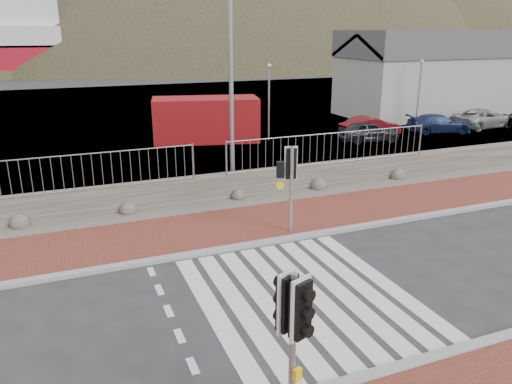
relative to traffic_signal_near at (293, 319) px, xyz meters
name	(u,v)px	position (x,y,z in m)	size (l,w,h in m)	color
ground	(303,296)	(1.95, 3.42, -1.87)	(220.00, 220.00, 0.00)	#28282B
sidewalk_far	(236,226)	(1.95, 7.92, -1.83)	(40.00, 3.00, 0.08)	brown
kerb_near	(380,374)	(1.95, 0.42, -1.82)	(40.00, 0.25, 0.12)	gray
kerb_far	(254,244)	(1.95, 6.42, -1.82)	(40.00, 0.25, 0.12)	gray
zebra_crossing	(303,296)	(1.95, 3.42, -1.86)	(4.62, 5.60, 0.01)	silver
gravel_strip	(217,206)	(1.95, 9.92, -1.84)	(40.00, 1.50, 0.06)	#59544C
stone_wall	(210,188)	(1.95, 10.72, -1.42)	(40.00, 0.60, 0.90)	#4B473E
railing	(210,151)	(1.95, 10.57, -0.05)	(18.07, 0.07, 1.22)	gray
quay	(127,114)	(1.95, 31.32, -1.87)	(120.00, 40.00, 0.50)	#4C4C4F
water	(89,75)	(1.95, 66.32, -1.87)	(220.00, 50.00, 0.05)	#3F4C54
harbor_building	(428,73)	(21.95, 23.32, 1.06)	(12.20, 6.20, 5.80)	#9E9E99
hills_backdrop	(127,183)	(8.70, 91.32, -24.92)	(254.00, 90.00, 100.00)	#292E1B
traffic_signal_near	(293,319)	(0.00, 0.00, 0.00)	(0.43, 0.34, 2.59)	gray
traffic_signal_far	(290,171)	(3.26, 6.86, 0.08)	(0.66, 0.33, 2.67)	gray
streetlight	(235,50)	(3.25, 11.46, 3.29)	(1.84, 0.93, 9.16)	gray
shipping_container	(206,120)	(4.72, 20.45, -0.69)	(5.63, 2.35, 2.35)	maroon
car_a	(369,132)	(12.82, 16.90, -1.30)	(1.33, 3.30, 1.13)	black
car_b	(370,127)	(13.59, 17.90, -1.28)	(1.23, 3.53, 1.16)	#5C0D14
car_c	(439,124)	(18.11, 17.48, -1.32)	(1.52, 3.73, 1.08)	#162046
car_d	(483,118)	(21.79, 17.73, -1.27)	(1.96, 4.26, 1.18)	gray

